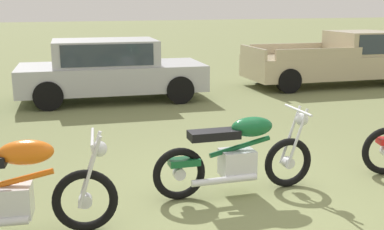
{
  "coord_description": "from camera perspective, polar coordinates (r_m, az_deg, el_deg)",
  "views": [
    {
      "loc": [
        -2.61,
        -4.61,
        2.24
      ],
      "look_at": [
        -0.01,
        1.87,
        0.6
      ],
      "focal_mm": 44.32,
      "sensor_mm": 36.0,
      "label": 1
    }
  ],
  "objects": [
    {
      "name": "ground_plane",
      "position": [
        5.75,
        7.16,
        -9.85
      ],
      "size": [
        120.0,
        120.0,
        0.0
      ],
      "primitive_type": "plane",
      "color": "olive"
    },
    {
      "name": "motorcycle_orange",
      "position": [
        4.94,
        -21.04,
        -8.48
      ],
      "size": [
        2.08,
        0.72,
        1.02
      ],
      "rotation": [
        0.0,
        0.0,
        -0.19
      ],
      "color": "black",
      "rests_on": "ground"
    },
    {
      "name": "pickup_truck_beige",
      "position": [
        14.1,
        17.56,
        6.54
      ],
      "size": [
        5.12,
        2.28,
        1.49
      ],
      "rotation": [
        0.0,
        0.0,
        -0.1
      ],
      "color": "#BCAD8C",
      "rests_on": "ground"
    },
    {
      "name": "motorcycle_green",
      "position": [
        5.72,
        5.54,
        -4.81
      ],
      "size": [
        2.04,
        0.64,
        1.02
      ],
      "rotation": [
        0.0,
        0.0,
        -0.09
      ],
      "color": "black",
      "rests_on": "ground"
    },
    {
      "name": "car_silver",
      "position": [
        11.44,
        -9.95,
        5.77
      ],
      "size": [
        4.5,
        2.38,
        1.43
      ],
      "rotation": [
        0.0,
        0.0,
        -0.13
      ],
      "color": "#B2B5BA",
      "rests_on": "ground"
    }
  ]
}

